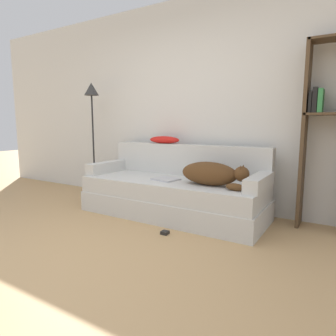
{
  "coord_description": "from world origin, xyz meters",
  "views": [
    {
      "loc": [
        1.87,
        -1.37,
        1.11
      ],
      "look_at": [
        0.08,
        1.55,
        0.59
      ],
      "focal_mm": 32.0,
      "sensor_mm": 36.0,
      "label": 1
    }
  ],
  "objects_px": {
    "throw_pillow": "(164,140)",
    "bookshelf": "(326,126)",
    "dog": "(212,174)",
    "couch": "(172,198)",
    "floor_lamp": "(92,109)",
    "power_adapter": "(165,233)",
    "laptop": "(166,179)"
  },
  "relations": [
    {
      "from": "laptop",
      "to": "floor_lamp",
      "type": "distance_m",
      "value": 1.71
    },
    {
      "from": "couch",
      "to": "throw_pillow",
      "type": "distance_m",
      "value": 0.84
    },
    {
      "from": "dog",
      "to": "laptop",
      "type": "bearing_deg",
      "value": 179.35
    },
    {
      "from": "couch",
      "to": "laptop",
      "type": "xyz_separation_m",
      "value": [
        -0.05,
        -0.07,
        0.23
      ]
    },
    {
      "from": "throw_pillow",
      "to": "bookshelf",
      "type": "xyz_separation_m",
      "value": [
        1.9,
        0.04,
        0.19
      ]
    },
    {
      "from": "couch",
      "to": "dog",
      "type": "bearing_deg",
      "value": -7.91
    },
    {
      "from": "couch",
      "to": "dog",
      "type": "relative_size",
      "value": 2.93
    },
    {
      "from": "throw_pillow",
      "to": "floor_lamp",
      "type": "relative_size",
      "value": 0.27
    },
    {
      "from": "throw_pillow",
      "to": "bookshelf",
      "type": "bearing_deg",
      "value": 1.33
    },
    {
      "from": "dog",
      "to": "couch",
      "type": "bearing_deg",
      "value": 172.09
    },
    {
      "from": "couch",
      "to": "throw_pillow",
      "type": "relative_size",
      "value": 4.92
    },
    {
      "from": "power_adapter",
      "to": "floor_lamp",
      "type": "bearing_deg",
      "value": 155.68
    },
    {
      "from": "couch",
      "to": "laptop",
      "type": "bearing_deg",
      "value": -124.7
    },
    {
      "from": "power_adapter",
      "to": "bookshelf",
      "type": "bearing_deg",
      "value": 37.68
    },
    {
      "from": "couch",
      "to": "throw_pillow",
      "type": "bearing_deg",
      "value": 132.84
    },
    {
      "from": "couch",
      "to": "power_adapter",
      "type": "distance_m",
      "value": 0.67
    },
    {
      "from": "dog",
      "to": "throw_pillow",
      "type": "height_order",
      "value": "throw_pillow"
    },
    {
      "from": "bookshelf",
      "to": "power_adapter",
      "type": "xyz_separation_m",
      "value": [
        -1.3,
        -1.0,
        -1.06
      ]
    },
    {
      "from": "couch",
      "to": "bookshelf",
      "type": "distance_m",
      "value": 1.83
    },
    {
      "from": "throw_pillow",
      "to": "bookshelf",
      "type": "distance_m",
      "value": 1.91
    },
    {
      "from": "bookshelf",
      "to": "laptop",
      "type": "bearing_deg",
      "value": -163.16
    },
    {
      "from": "dog",
      "to": "laptop",
      "type": "distance_m",
      "value": 0.6
    },
    {
      "from": "bookshelf",
      "to": "power_adapter",
      "type": "distance_m",
      "value": 1.95
    },
    {
      "from": "bookshelf",
      "to": "dog",
      "type": "bearing_deg",
      "value": -154.12
    },
    {
      "from": "laptop",
      "to": "power_adapter",
      "type": "bearing_deg",
      "value": -48.03
    },
    {
      "from": "laptop",
      "to": "dog",
      "type": "bearing_deg",
      "value": 10.21
    },
    {
      "from": "throw_pillow",
      "to": "floor_lamp",
      "type": "height_order",
      "value": "floor_lamp"
    },
    {
      "from": "couch",
      "to": "floor_lamp",
      "type": "height_order",
      "value": "floor_lamp"
    },
    {
      "from": "floor_lamp",
      "to": "throw_pillow",
      "type": "bearing_deg",
      "value": 7.8
    },
    {
      "from": "throw_pillow",
      "to": "power_adapter",
      "type": "xyz_separation_m",
      "value": [
        0.61,
        -0.96,
        -0.87
      ]
    },
    {
      "from": "couch",
      "to": "bookshelf",
      "type": "xyz_separation_m",
      "value": [
        1.56,
        0.42,
        0.86
      ]
    },
    {
      "from": "throw_pillow",
      "to": "floor_lamp",
      "type": "bearing_deg",
      "value": -172.2
    }
  ]
}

